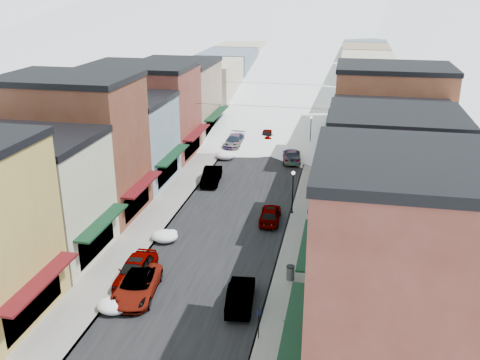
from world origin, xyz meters
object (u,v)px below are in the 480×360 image
at_px(trash_can, 290,273).
at_px(streetlamp_near, 293,187).
at_px(car_white_suv, 137,286).
at_px(car_silver_sedan, 136,270).
at_px(car_green_sedan, 241,295).
at_px(car_dark_hatch, 211,176).

bearing_deg(trash_can, streetlamp_near, 95.58).
relative_size(car_white_suv, car_silver_sedan, 1.09).
distance_m(car_white_suv, car_silver_sedan, 1.99).
relative_size(car_silver_sedan, car_green_sedan, 1.10).
bearing_deg(car_dark_hatch, trash_can, -66.11).
xyz_separation_m(car_dark_hatch, streetlamp_near, (9.11, -6.34, 1.87)).
bearing_deg(car_white_suv, car_dark_hatch, 84.16).
bearing_deg(car_dark_hatch, car_silver_sedan, -97.01).
distance_m(car_white_suv, car_dark_hatch, 21.77).
xyz_separation_m(car_white_suv, trash_can, (9.83, 3.88, -0.09)).
height_order(car_green_sedan, streetlamp_near, streetlamp_near).
relative_size(trash_can, streetlamp_near, 0.26).
bearing_deg(car_silver_sedan, car_dark_hatch, 87.38).
bearing_deg(car_green_sedan, car_silver_sedan, -17.20).
height_order(car_green_sedan, trash_can, car_green_sedan).
relative_size(car_silver_sedan, trash_can, 4.90).
height_order(car_dark_hatch, trash_can, car_dark_hatch).
bearing_deg(streetlamp_near, car_silver_sedan, -124.92).
bearing_deg(car_green_sedan, streetlamp_near, -102.27).
distance_m(car_dark_hatch, trash_can, 20.62).
distance_m(car_silver_sedan, car_green_sedan, 7.96).
bearing_deg(car_white_suv, car_silver_sedan, 106.75).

